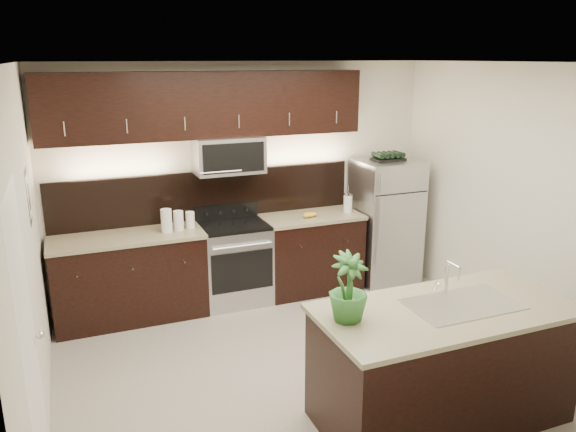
% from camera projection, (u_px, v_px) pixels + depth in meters
% --- Properties ---
extents(ground, '(4.50, 4.50, 0.00)m').
position_uv_depth(ground, '(315.00, 368.00, 5.14)').
color(ground, gray).
rests_on(ground, ground).
extents(room_walls, '(4.52, 4.02, 2.71)m').
position_uv_depth(room_walls, '(307.00, 189.00, 4.60)').
color(room_walls, beige).
rests_on(room_walls, ground).
extents(counter_run, '(3.51, 0.65, 0.94)m').
position_uv_depth(counter_run, '(217.00, 265.00, 6.36)').
color(counter_run, black).
rests_on(counter_run, ground).
extents(upper_fixtures, '(3.49, 0.40, 1.66)m').
position_uv_depth(upper_fixtures, '(210.00, 115.00, 6.04)').
color(upper_fixtures, black).
rests_on(upper_fixtures, counter_run).
extents(island, '(1.96, 0.96, 0.94)m').
position_uv_depth(island, '(441.00, 363.00, 4.31)').
color(island, black).
rests_on(island, ground).
extents(sink_faucet, '(0.84, 0.50, 0.28)m').
position_uv_depth(sink_faucet, '(462.00, 302.00, 4.24)').
color(sink_faucet, silver).
rests_on(sink_faucet, island).
extents(refrigerator, '(0.74, 0.67, 1.54)m').
position_uv_depth(refrigerator, '(385.00, 221.00, 6.99)').
color(refrigerator, '#B2B2B7').
rests_on(refrigerator, ground).
extents(wine_rack, '(0.38, 0.24, 0.09)m').
position_uv_depth(wine_rack, '(388.00, 157.00, 6.77)').
color(wine_rack, black).
rests_on(wine_rack, refrigerator).
extents(plant, '(0.33, 0.33, 0.50)m').
position_uv_depth(plant, '(348.00, 288.00, 3.93)').
color(plant, '#2A6227').
rests_on(plant, island).
extents(canisters, '(0.37, 0.17, 0.25)m').
position_uv_depth(canisters, '(176.00, 221.00, 6.02)').
color(canisters, silver).
rests_on(canisters, counter_run).
extents(french_press, '(0.11, 0.11, 0.31)m').
position_uv_depth(french_press, '(348.00, 203.00, 6.73)').
color(french_press, silver).
rests_on(french_press, counter_run).
extents(bananas, '(0.20, 0.17, 0.06)m').
position_uv_depth(bananas, '(305.00, 215.00, 6.53)').
color(bananas, gold).
rests_on(bananas, counter_run).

